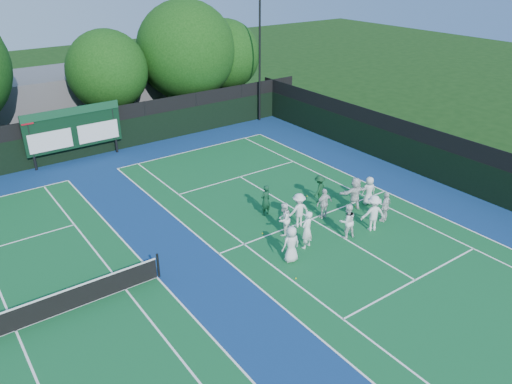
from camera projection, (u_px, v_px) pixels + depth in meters
ground at (325, 227)px, 24.38m from camera, size 120.00×120.00×0.00m
court_apron at (209, 258)px, 21.96m from camera, size 34.00×32.00×0.01m
near_court at (311, 219)px, 25.11m from camera, size 11.05×23.85×0.01m
left_court at (16, 330)px, 17.74m from camera, size 11.05×23.85×0.01m
back_fence at (89, 136)px, 32.31m from camera, size 34.00×0.08×3.00m
divider_fence_right at (428, 155)px, 29.26m from camera, size 0.08×32.00×3.00m
scoreboard at (73, 128)px, 31.11m from camera, size 6.00×0.21×3.55m
clubhouse at (103, 92)px, 39.98m from camera, size 18.00×6.00×4.00m
light_pole_right at (260, 39)px, 37.04m from camera, size 1.20×0.30×10.12m
tennis_net at (13, 320)px, 17.53m from camera, size 11.30×0.10×1.10m
tree_c at (109, 72)px, 35.23m from camera, size 5.67×5.67×7.44m
tree_d at (188, 53)px, 38.27m from camera, size 7.56×7.56×9.09m
tree_e at (226, 56)px, 40.38m from camera, size 5.65×5.65×7.44m
tennis_ball_0 at (296, 278)px, 20.52m from camera, size 0.07×0.07×0.07m
tennis_ball_1 at (307, 196)px, 27.39m from camera, size 0.07×0.07×0.07m
tennis_ball_2 at (356, 207)px, 26.27m from camera, size 0.07×0.07×0.07m
tennis_ball_3 at (263, 234)px, 23.77m from camera, size 0.07×0.07×0.07m
tennis_ball_4 at (267, 192)px, 27.91m from camera, size 0.07×0.07×0.07m
player_front_0 at (291, 244)px, 21.38m from camera, size 0.87×0.62×1.68m
player_front_1 at (307, 230)px, 22.33m from camera, size 0.76×0.60×1.84m
player_front_2 at (347, 221)px, 23.19m from camera, size 0.95×0.81×1.70m
player_front_3 at (373, 213)px, 23.77m from camera, size 1.34×1.07×1.82m
player_front_4 at (385, 207)px, 24.62m from camera, size 1.00×0.65×1.59m
player_back_0 at (284, 219)px, 23.41m from camera, size 0.98×0.89×1.65m
player_back_1 at (299, 210)px, 24.11m from camera, size 1.20×0.78×1.75m
player_back_2 at (324, 203)px, 24.92m from camera, size 0.96×0.45×1.60m
player_back_3 at (355, 194)px, 25.72m from camera, size 1.73×0.87×1.78m
player_back_4 at (369, 191)px, 26.31m from camera, size 0.88×0.71×1.55m
coach_left at (266, 200)px, 25.17m from camera, size 0.66×0.48×1.66m
coach_right at (319, 189)px, 26.45m from camera, size 1.16×0.94×1.57m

